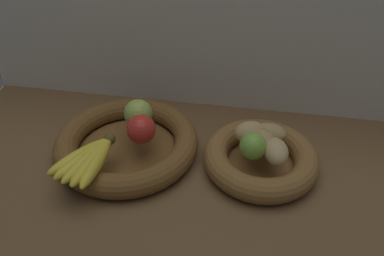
# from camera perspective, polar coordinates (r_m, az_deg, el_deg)

# --- Properties ---
(ground_plane) EXTENTS (1.40, 0.90, 0.03)m
(ground_plane) POSITION_cam_1_polar(r_m,az_deg,el_deg) (0.93, 0.98, -6.97)
(ground_plane) COLOR brown
(back_wall) EXTENTS (1.40, 0.03, 0.55)m
(back_wall) POSITION_cam_1_polar(r_m,az_deg,el_deg) (1.02, 3.89, 16.91)
(back_wall) COLOR silver
(back_wall) RESTS_ON ground_plane
(fruit_bowl_left) EXTENTS (0.37, 0.37, 0.06)m
(fruit_bowl_left) POSITION_cam_1_polar(r_m,az_deg,el_deg) (0.96, -10.05, -2.34)
(fruit_bowl_left) COLOR brown
(fruit_bowl_left) RESTS_ON ground_plane
(fruit_bowl_right) EXTENTS (0.28, 0.28, 0.06)m
(fruit_bowl_right) POSITION_cam_1_polar(r_m,az_deg,el_deg) (0.92, 10.54, -4.63)
(fruit_bowl_right) COLOR brown
(fruit_bowl_right) RESTS_ON ground_plane
(apple_red_right) EXTENTS (0.07, 0.07, 0.07)m
(apple_red_right) POSITION_cam_1_polar(r_m,az_deg,el_deg) (0.89, -7.88, -0.17)
(apple_red_right) COLOR red
(apple_red_right) RESTS_ON fruit_bowl_left
(apple_green_back) EXTENTS (0.07, 0.07, 0.07)m
(apple_green_back) POSITION_cam_1_polar(r_m,az_deg,el_deg) (0.94, -8.33, 2.22)
(apple_green_back) COLOR #99B74C
(apple_green_back) RESTS_ON fruit_bowl_left
(banana_bunch_front) EXTENTS (0.12, 0.18, 0.03)m
(banana_bunch_front) POSITION_cam_1_polar(r_m,az_deg,el_deg) (0.86, -15.75, -4.62)
(banana_bunch_front) COLOR yellow
(banana_bunch_front) RESTS_ON fruit_bowl_left
(potato_back) EXTENTS (0.09, 0.07, 0.04)m
(potato_back) POSITION_cam_1_polar(r_m,az_deg,el_deg) (0.92, 12.08, -0.69)
(potato_back) COLOR #A38451
(potato_back) RESTS_ON fruit_bowl_right
(potato_small) EXTENTS (0.07, 0.09, 0.05)m
(potato_small) POSITION_cam_1_polar(r_m,az_deg,el_deg) (0.86, 12.81, -3.35)
(potato_small) COLOR tan
(potato_small) RESTS_ON fruit_bowl_right
(potato_oblong) EXTENTS (0.10, 0.09, 0.05)m
(potato_oblong) POSITION_cam_1_polar(r_m,az_deg,el_deg) (0.90, 8.94, -0.66)
(potato_oblong) COLOR tan
(potato_oblong) RESTS_ON fruit_bowl_right
(potato_large) EXTENTS (0.09, 0.10, 0.05)m
(potato_large) POSITION_cam_1_polar(r_m,az_deg,el_deg) (0.88, 10.95, -1.97)
(potato_large) COLOR #A38451
(potato_large) RESTS_ON fruit_bowl_right
(lime_near) EXTENTS (0.06, 0.06, 0.06)m
(lime_near) POSITION_cam_1_polar(r_m,az_deg,el_deg) (0.85, 9.41, -2.89)
(lime_near) COLOR #7AAD3D
(lime_near) RESTS_ON fruit_bowl_right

